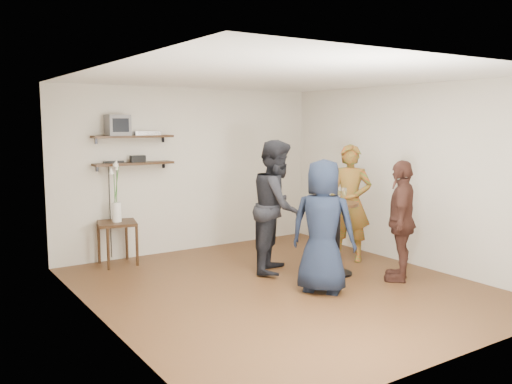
% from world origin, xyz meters
% --- Properties ---
extents(room, '(4.58, 5.08, 2.68)m').
position_xyz_m(room, '(0.00, 0.00, 1.30)').
color(room, '#462A16').
rests_on(room, ground).
extents(shelf_upper, '(1.20, 0.25, 0.04)m').
position_xyz_m(shelf_upper, '(-1.00, 2.38, 1.85)').
color(shelf_upper, black).
rests_on(shelf_upper, room).
extents(shelf_lower, '(1.20, 0.25, 0.04)m').
position_xyz_m(shelf_lower, '(-1.00, 2.38, 1.45)').
color(shelf_lower, black).
rests_on(shelf_lower, room).
extents(crt_monitor, '(0.32, 0.30, 0.30)m').
position_xyz_m(crt_monitor, '(-1.23, 2.38, 2.02)').
color(crt_monitor, '#59595B').
rests_on(crt_monitor, shelf_upper).
extents(dvd_deck, '(0.40, 0.24, 0.06)m').
position_xyz_m(dvd_deck, '(-0.81, 2.38, 1.90)').
color(dvd_deck, silver).
rests_on(dvd_deck, shelf_upper).
extents(radio, '(0.22, 0.10, 0.10)m').
position_xyz_m(radio, '(-0.94, 2.38, 1.52)').
color(radio, black).
rests_on(radio, shelf_lower).
extents(power_strip, '(0.30, 0.05, 0.03)m').
position_xyz_m(power_strip, '(-1.29, 2.42, 1.48)').
color(power_strip, black).
rests_on(power_strip, shelf_lower).
extents(side_table, '(0.64, 0.64, 0.63)m').
position_xyz_m(side_table, '(-1.35, 2.20, 0.53)').
color(side_table, black).
rests_on(side_table, room).
extents(vase_lilies, '(0.19, 0.19, 0.92)m').
position_xyz_m(vase_lilies, '(-1.35, 2.20, 0.92)').
color(vase_lilies, white).
rests_on(vase_lilies, side_table).
extents(drinks_table, '(0.54, 0.54, 0.99)m').
position_xyz_m(drinks_table, '(0.98, 0.07, 0.64)').
color(drinks_table, black).
rests_on(drinks_table, room).
extents(wine_glass_fl, '(0.07, 0.07, 0.21)m').
position_xyz_m(wine_glass_fl, '(0.91, 0.04, 1.13)').
color(wine_glass_fl, silver).
rests_on(wine_glass_fl, drinks_table).
extents(wine_glass_fr, '(0.07, 0.07, 0.20)m').
position_xyz_m(wine_glass_fr, '(1.05, 0.03, 1.13)').
color(wine_glass_fr, silver).
rests_on(wine_glass_fr, drinks_table).
extents(wine_glass_bl, '(0.07, 0.07, 0.21)m').
position_xyz_m(wine_glass_bl, '(0.95, 0.14, 1.13)').
color(wine_glass_bl, silver).
rests_on(wine_glass_bl, drinks_table).
extents(wine_glass_br, '(0.07, 0.07, 0.21)m').
position_xyz_m(wine_glass_br, '(0.99, 0.08, 1.13)').
color(wine_glass_br, silver).
rests_on(wine_glass_br, drinks_table).
extents(person_plaid, '(0.71, 0.76, 1.74)m').
position_xyz_m(person_plaid, '(1.65, 0.55, 0.87)').
color(person_plaid, '#B12E14').
rests_on(person_plaid, room).
extents(person_dark, '(1.12, 1.11, 1.82)m').
position_xyz_m(person_dark, '(0.40, 0.66, 0.91)').
color(person_dark, black).
rests_on(person_dark, room).
extents(person_navy, '(0.88, 0.95, 1.63)m').
position_xyz_m(person_navy, '(0.30, -0.41, 0.81)').
color(person_navy, black).
rests_on(person_navy, room).
extents(person_brown, '(0.96, 0.88, 1.58)m').
position_xyz_m(person_brown, '(1.49, -0.58, 0.79)').
color(person_brown, '#41231C').
rests_on(person_brown, room).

